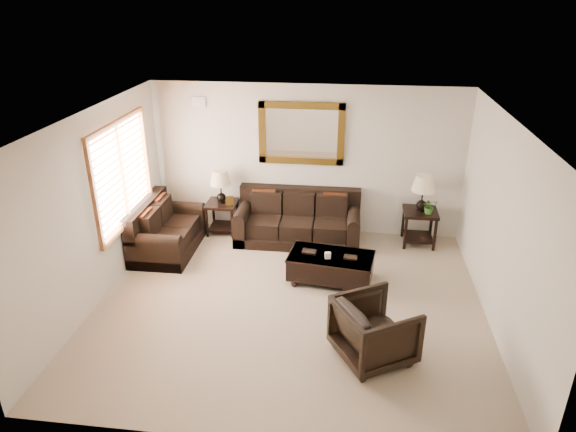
# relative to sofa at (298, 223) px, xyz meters

# --- Properties ---
(room) EXTENTS (5.51, 5.01, 2.71)m
(room) POSITION_rel_sofa_xyz_m (0.10, -2.07, 1.03)
(room) COLOR #9D876C
(room) RESTS_ON ground
(window) EXTENTS (0.07, 1.96, 1.66)m
(window) POSITION_rel_sofa_xyz_m (-2.60, -1.17, 1.23)
(window) COLOR white
(window) RESTS_ON room
(mirror) EXTENTS (1.50, 0.06, 1.10)m
(mirror) POSITION_rel_sofa_xyz_m (0.00, 0.40, 1.53)
(mirror) COLOR #4B2A0F
(mirror) RESTS_ON room
(air_vent) EXTENTS (0.25, 0.02, 0.18)m
(air_vent) POSITION_rel_sofa_xyz_m (-1.80, 0.41, 2.03)
(air_vent) COLOR #999999
(air_vent) RESTS_ON room
(sofa) EXTENTS (2.18, 0.94, 0.89)m
(sofa) POSITION_rel_sofa_xyz_m (0.00, 0.00, 0.00)
(sofa) COLOR black
(sofa) RESTS_ON room
(loveseat) EXTENTS (0.93, 1.56, 0.88)m
(loveseat) POSITION_rel_sofa_xyz_m (-2.23, -0.69, -0.00)
(loveseat) COLOR black
(loveseat) RESTS_ON room
(end_table_left) EXTENTS (0.55, 0.55, 1.20)m
(end_table_left) POSITION_rel_sofa_xyz_m (-1.41, 0.12, 0.46)
(end_table_left) COLOR black
(end_table_left) RESTS_ON room
(end_table_right) EXTENTS (0.58, 0.58, 1.28)m
(end_table_right) POSITION_rel_sofa_xyz_m (2.12, 0.10, 0.51)
(end_table_right) COLOR black
(end_table_right) RESTS_ON room
(coffee_table) EXTENTS (1.37, 0.85, 0.55)m
(coffee_table) POSITION_rel_sofa_xyz_m (0.65, -1.35, -0.05)
(coffee_table) COLOR black
(coffee_table) RESTS_ON room
(armchair) EXTENTS (1.10, 1.12, 0.86)m
(armchair) POSITION_rel_sofa_xyz_m (1.26, -3.09, 0.11)
(armchair) COLOR black
(armchair) RESTS_ON floor
(potted_plant) EXTENTS (0.29, 0.32, 0.22)m
(potted_plant) POSITION_rel_sofa_xyz_m (2.25, -0.00, 0.42)
(potted_plant) COLOR #2C5B1F
(potted_plant) RESTS_ON end_table_right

